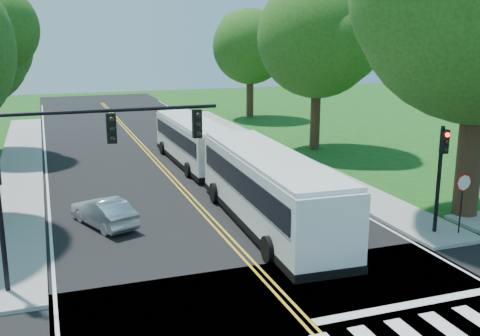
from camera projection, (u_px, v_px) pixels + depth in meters
name	position (u px, v px, depth m)	size (l,w,h in m)	color
road	(177.00, 183.00, 31.13)	(14.00, 96.00, 0.01)	black
center_line	(162.00, 167.00, 34.80)	(0.36, 70.00, 0.01)	gold
edge_line_w	(47.00, 176.00, 32.60)	(0.12, 70.00, 0.01)	silver
edge_line_e	(264.00, 159.00, 37.00)	(0.12, 70.00, 0.01)	silver
stop_bar	(410.00, 304.00, 17.22)	(6.60, 0.40, 0.01)	silver
sidewalk_nw	(21.00, 166.00, 34.86)	(2.60, 40.00, 0.15)	gray
sidewalk_ne	(268.00, 148.00, 40.22)	(2.60, 40.00, 0.15)	gray
tree_east_mid	(318.00, 37.00, 38.51)	(8.40, 8.40, 11.93)	#332714
tree_east_far	(250.00, 47.00, 53.74)	(7.20, 7.20, 10.34)	#332714
signal_nw	(75.00, 156.00, 17.61)	(7.15, 0.46, 5.66)	black
signal_ne	(441.00, 165.00, 22.49)	(0.30, 0.46, 4.40)	black
stop_sign	(463.00, 189.00, 22.54)	(0.76, 0.08, 2.53)	black
bus_lead	(269.00, 188.00, 23.91)	(3.34, 12.39, 3.18)	silver
bus_follow	(193.00, 141.00, 35.53)	(2.75, 10.87, 2.80)	silver
hatchback	(104.00, 212.00, 24.12)	(1.33, 3.80, 1.25)	#B2B5BA
suv	(299.00, 177.00, 29.72)	(2.34, 5.06, 1.41)	silver
dark_sedan	(294.00, 176.00, 30.28)	(1.77, 4.35, 1.26)	black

